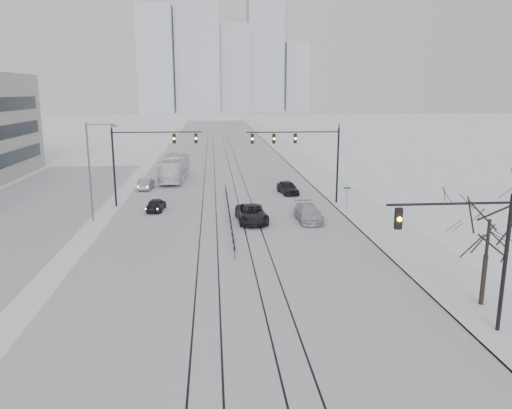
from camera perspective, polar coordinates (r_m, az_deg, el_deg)
name	(u,v)px	position (r m, az deg, el deg)	size (l,w,h in m)	color
road	(222,169)	(76.38, -3.87, 4.03)	(22.00, 260.00, 0.02)	silver
sidewalk_east	(310,168)	(77.81, 6.14, 4.20)	(5.00, 260.00, 0.16)	silver
curb	(294,168)	(77.38, 4.36, 4.17)	(0.10, 260.00, 0.12)	gray
parking_strip	(28,210)	(55.02, -24.58, -0.56)	(14.00, 60.00, 0.03)	silver
tram_rails	(226,196)	(56.70, -3.44, 0.97)	(5.30, 180.00, 0.01)	black
skyline	(222,56)	(289.80, -3.87, 16.56)	(96.00, 48.00, 72.00)	#ADB2BD
traffic_mast_near	(475,245)	(25.71, 23.72, -4.30)	(6.10, 0.37, 7.00)	black
traffic_mast_ne	(306,150)	(51.71, 5.76, 6.22)	(9.60, 0.37, 8.00)	black
traffic_mast_nw	(143,152)	(52.31, -12.81, 5.84)	(9.10, 0.37, 8.00)	black
street_light_west	(92,165)	(47.17, -18.19, 4.34)	(2.73, 0.25, 9.00)	#595B60
bare_tree	(489,229)	(29.41, 25.08, -2.51)	(4.40, 4.40, 6.10)	black
median_fence	(229,213)	(46.84, -3.10, -0.93)	(0.06, 24.00, 1.00)	black
street_sign	(347,195)	(50.30, 10.37, 1.09)	(0.70, 0.06, 2.40)	#595B60
sedan_sb_inner	(156,205)	(50.53, -11.35, -0.01)	(1.52, 3.79, 1.29)	black
sedan_sb_outer	(146,184)	(61.92, -12.46, 2.31)	(1.43, 4.11, 1.35)	#919398
sedan_nb_front	(252,214)	(45.26, -0.49, -1.08)	(2.56, 5.56, 1.54)	black
sedan_nb_right	(308,213)	(45.95, 6.01, -0.98)	(2.09, 5.14, 1.49)	#B9BCC2
sedan_nb_far	(288,188)	(57.90, 3.66, 1.94)	(1.75, 4.34, 1.48)	black
box_truck	(174,169)	(67.35, -9.32, 4.07)	(2.68, 11.47, 3.20)	white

